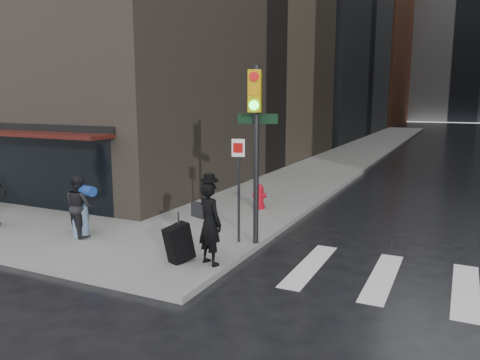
# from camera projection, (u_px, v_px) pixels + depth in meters

# --- Properties ---
(ground) EXTENTS (140.00, 140.00, 0.00)m
(ground) POSITION_uv_depth(u_px,v_px,m) (157.00, 257.00, 11.21)
(ground) COLOR black
(ground) RESTS_ON ground
(sidewalk_left) EXTENTS (4.00, 50.00, 0.15)m
(sidewalk_left) POSITION_uv_depth(u_px,v_px,m) (368.00, 147.00, 35.19)
(sidewalk_left) COLOR slate
(sidewalk_left) RESTS_ON ground
(bldg_left_far) EXTENTS (22.00, 20.00, 26.00)m
(bldg_left_far) POSITION_uv_depth(u_px,v_px,m) (327.00, 35.00, 69.57)
(bldg_left_far) COLOR #562D1D
(bldg_left_far) RESTS_ON ground
(bldg_distant) EXTENTS (40.00, 12.00, 32.00)m
(bldg_distant) POSITION_uv_depth(u_px,v_px,m) (470.00, 21.00, 75.18)
(bldg_distant) COLOR slate
(bldg_distant) RESTS_ON ground
(storefront) EXTENTS (8.40, 1.11, 2.83)m
(storefront) POSITION_uv_depth(u_px,v_px,m) (15.00, 157.00, 15.56)
(storefront) COLOR black
(storefront) RESTS_ON ground
(man_overcoat) EXTENTS (1.35, 0.92, 2.04)m
(man_overcoat) POSITION_uv_depth(u_px,v_px,m) (203.00, 226.00, 10.17)
(man_overcoat) COLOR black
(man_overcoat) RESTS_ON ground
(man_jeans) EXTENTS (1.13, 0.95, 1.63)m
(man_jeans) POSITION_uv_depth(u_px,v_px,m) (80.00, 206.00, 12.24)
(man_jeans) COLOR black
(man_jeans) RESTS_ON ground
(traffic_light) EXTENTS (1.07, 0.60, 4.36)m
(traffic_light) POSITION_uv_depth(u_px,v_px,m) (254.00, 131.00, 11.20)
(traffic_light) COLOR black
(traffic_light) RESTS_ON ground
(fire_hydrant) EXTENTS (0.47, 0.36, 0.82)m
(fire_hydrant) POSITION_uv_depth(u_px,v_px,m) (260.00, 198.00, 15.39)
(fire_hydrant) COLOR #A10917
(fire_hydrant) RESTS_ON ground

